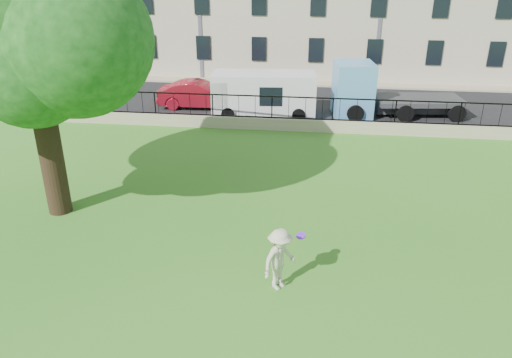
# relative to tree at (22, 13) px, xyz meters

# --- Properties ---
(ground) EXTENTS (120.00, 120.00, 0.00)m
(ground) POSITION_rel_tree_xyz_m (6.46, -2.37, -6.50)
(ground) COLOR #34721B
(ground) RESTS_ON ground
(retaining_wall) EXTENTS (50.00, 0.40, 0.60)m
(retaining_wall) POSITION_rel_tree_xyz_m (6.46, 9.63, -6.20)
(retaining_wall) COLOR gray
(retaining_wall) RESTS_ON ground
(iron_railing) EXTENTS (50.00, 0.05, 1.13)m
(iron_railing) POSITION_rel_tree_xyz_m (6.46, 9.63, -5.35)
(iron_railing) COLOR black
(iron_railing) RESTS_ON retaining_wall
(street) EXTENTS (60.00, 9.00, 0.01)m
(street) POSITION_rel_tree_xyz_m (6.46, 14.33, -6.49)
(street) COLOR black
(street) RESTS_ON ground
(sidewalk) EXTENTS (60.00, 1.40, 0.12)m
(sidewalk) POSITION_rel_tree_xyz_m (6.46, 19.53, -6.44)
(sidewalk) COLOR gray
(sidewalk) RESTS_ON ground
(tree) EXTENTS (7.98, 6.18, 9.82)m
(tree) POSITION_rel_tree_xyz_m (0.00, 0.00, 0.00)
(tree) COLOR black
(tree) RESTS_ON ground
(man) EXTENTS (1.19, 1.28, 1.73)m
(man) POSITION_rel_tree_xyz_m (7.95, -3.43, -5.63)
(man) COLOR beige
(man) RESTS_ON ground
(frisbee) EXTENTS (0.29, 0.28, 0.12)m
(frisbee) POSITION_rel_tree_xyz_m (8.45, -2.73, -5.30)
(frisbee) COLOR #6824CE
(red_sedan) EXTENTS (4.71, 1.78, 1.53)m
(red_sedan) POSITION_rel_tree_xyz_m (1.96, 13.03, -5.73)
(red_sedan) COLOR #B31629
(red_sedan) RESTS_ON street
(white_van) EXTENTS (5.68, 2.63, 2.32)m
(white_van) POSITION_rel_tree_xyz_m (5.78, 12.03, -5.34)
(white_van) COLOR silver
(white_van) RESTS_ON street
(blue_truck) EXTENTS (7.09, 3.25, 2.87)m
(blue_truck) POSITION_rel_tree_xyz_m (12.96, 12.94, -5.06)
(blue_truck) COLOR #60A8E2
(blue_truck) RESTS_ON street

